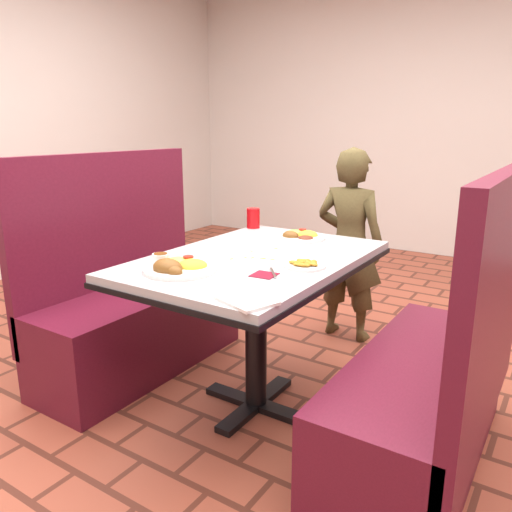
# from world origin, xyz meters

# --- Properties ---
(dining_table) EXTENTS (0.81, 1.21, 0.75)m
(dining_table) POSITION_xyz_m (0.00, 0.00, 0.65)
(dining_table) COLOR #B3B6B8
(dining_table) RESTS_ON ground
(booth_bench_left) EXTENTS (0.47, 1.20, 1.17)m
(booth_bench_left) POSITION_xyz_m (-0.80, 0.00, 0.33)
(booth_bench_left) COLOR maroon
(booth_bench_left) RESTS_ON ground
(booth_bench_right) EXTENTS (0.47, 1.20, 1.17)m
(booth_bench_right) POSITION_xyz_m (0.80, 0.00, 0.33)
(booth_bench_right) COLOR maroon
(booth_bench_right) RESTS_ON ground
(diner_person) EXTENTS (0.44, 0.29, 1.19)m
(diner_person) POSITION_xyz_m (0.02, 1.03, 0.60)
(diner_person) COLOR brown
(diner_person) RESTS_ON ground
(near_dinner_plate) EXTENTS (0.29, 0.29, 0.09)m
(near_dinner_plate) POSITION_xyz_m (-0.13, -0.37, 0.78)
(near_dinner_plate) COLOR white
(near_dinner_plate) RESTS_ON dining_table
(far_dinner_plate) EXTENTS (0.26, 0.26, 0.07)m
(far_dinner_plate) POSITION_xyz_m (-0.00, 0.42, 0.77)
(far_dinner_plate) COLOR white
(far_dinner_plate) RESTS_ON dining_table
(plantain_plate) EXTENTS (0.17, 0.17, 0.03)m
(plantain_plate) POSITION_xyz_m (0.26, -0.04, 0.76)
(plantain_plate) COLOR white
(plantain_plate) RESTS_ON dining_table
(maroon_napkin) EXTENTS (0.10, 0.10, 0.00)m
(maroon_napkin) POSITION_xyz_m (0.19, -0.23, 0.75)
(maroon_napkin) COLOR maroon
(maroon_napkin) RESTS_ON dining_table
(spoon_utensil) EXTENTS (0.09, 0.11, 0.00)m
(spoon_utensil) POSITION_xyz_m (0.21, -0.19, 0.76)
(spoon_utensil) COLOR silver
(spoon_utensil) RESTS_ON dining_table
(red_tumbler) EXTENTS (0.07, 0.07, 0.11)m
(red_tumbler) POSITION_xyz_m (-0.36, 0.52, 0.81)
(red_tumbler) COLOR #BC0C10
(red_tumbler) RESTS_ON dining_table
(paper_napkin) EXTENTS (0.22, 0.19, 0.01)m
(paper_napkin) POSITION_xyz_m (0.30, -0.52, 0.76)
(paper_napkin) COLOR white
(paper_napkin) RESTS_ON dining_table
(knife_utensil) EXTENTS (0.06, 0.18, 0.00)m
(knife_utensil) POSITION_xyz_m (-0.11, -0.32, 0.76)
(knife_utensil) COLOR silver
(knife_utensil) RESTS_ON dining_table
(fork_utensil) EXTENTS (0.01, 0.14, 0.00)m
(fork_utensil) POSITION_xyz_m (-0.13, -0.42, 0.76)
(fork_utensil) COLOR silver
(fork_utensil) RESTS_ON dining_table
(lettuce_shreds) EXTENTS (0.28, 0.32, 0.00)m
(lettuce_shreds) POSITION_xyz_m (0.04, 0.06, 0.75)
(lettuce_shreds) COLOR #A2CC51
(lettuce_shreds) RESTS_ON dining_table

